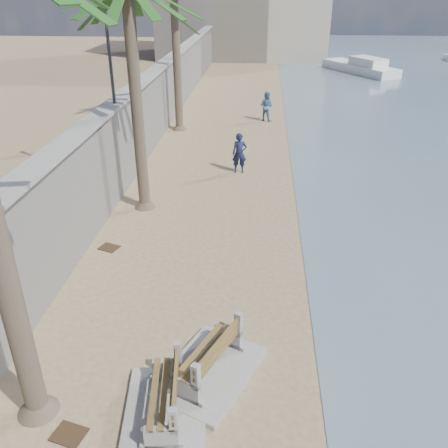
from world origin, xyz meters
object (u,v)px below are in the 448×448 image
object	(u,v)px
bench_far	(209,359)
person_b	(266,105)
bench_near	(164,398)
person_a	(240,150)
yacht_far	(360,69)

from	to	relation	value
bench_far	person_b	xyz separation A→B (m)	(1.19, 21.50, 0.52)
bench_near	person_b	xyz separation A→B (m)	(1.95, 22.64, 0.55)
bench_far	person_a	bearing A→B (deg)	89.92
bench_near	person_a	world-z (taller)	person_a
bench_far	person_a	size ratio (longest dim) A/B	1.46
person_a	bench_near	bearing A→B (deg)	-97.82
bench_near	yacht_far	size ratio (longest dim) A/B	0.30
bench_near	bench_far	world-z (taller)	bench_far
bench_near	yacht_far	distance (m)	41.71
person_b	bench_far	bearing A→B (deg)	113.53
person_b	bench_near	bearing A→B (deg)	111.78
yacht_far	bench_near	bearing A→B (deg)	133.97
bench_near	person_b	size ratio (longest dim) A/B	1.29
bench_far	person_b	distance (m)	21.53
bench_near	person_b	world-z (taller)	person_b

